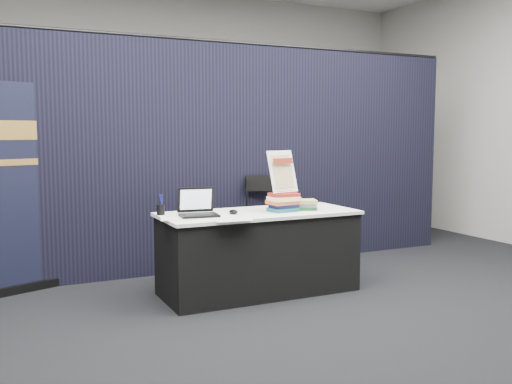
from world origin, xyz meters
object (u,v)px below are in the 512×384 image
object	(u,v)px
pullup_banner	(14,201)
info_sign	(282,172)
book_stack_tall	(284,202)
display_table	(259,252)
stacking_chair	(272,218)
laptop	(197,209)
book_stack_short	(304,205)

from	to	relation	value
pullup_banner	info_sign	bearing A→B (deg)	-43.90
info_sign	book_stack_tall	bearing A→B (deg)	-103.68
display_table	stacking_chair	bearing A→B (deg)	54.89
book_stack_tall	pullup_banner	distance (m)	2.45
info_sign	stacking_chair	xyz separation A→B (m)	(0.30, 0.79, -0.55)
pullup_banner	book_stack_tall	bearing A→B (deg)	-44.55
display_table	info_sign	world-z (taller)	info_sign
info_sign	pullup_banner	size ratio (longest dim) A/B	0.21
display_table	laptop	world-z (taller)	laptop
book_stack_short	stacking_chair	size ratio (longest dim) A/B	0.26
laptop	info_sign	size ratio (longest dim) A/B	0.88
book_stack_short	pullup_banner	xyz separation A→B (m)	(-2.45, 1.01, 0.06)
display_table	info_sign	size ratio (longest dim) A/B	4.52
stacking_chair	laptop	bearing A→B (deg)	-132.58
laptop	info_sign	xyz separation A→B (m)	(0.81, -0.03, 0.30)
info_sign	pullup_banner	world-z (taller)	pullup_banner
book_stack_tall	stacking_chair	bearing A→B (deg)	69.70
laptop	book_stack_tall	bearing A→B (deg)	3.24
display_table	book_stack_tall	bearing A→B (deg)	-20.86
display_table	info_sign	distance (m)	0.77
book_stack_tall	info_sign	xyz separation A→B (m)	(-0.00, 0.03, 0.27)
book_stack_tall	book_stack_short	bearing A→B (deg)	5.31
display_table	stacking_chair	xyz separation A→B (m)	(0.52, 0.74, 0.18)
pullup_banner	display_table	bearing A→B (deg)	-44.97
book_stack_tall	laptop	bearing A→B (deg)	175.46
display_table	book_stack_short	size ratio (longest dim) A/B	6.79
laptop	pullup_banner	size ratio (longest dim) A/B	0.18
book_stack_tall	stacking_chair	xyz separation A→B (m)	(0.30, 0.82, -0.28)
display_table	book_stack_tall	size ratio (longest dim) A/B	6.95
info_sign	stacking_chair	distance (m)	1.01
laptop	book_stack_short	xyz separation A→B (m)	(1.04, -0.04, -0.01)
display_table	stacking_chair	size ratio (longest dim) A/B	1.79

